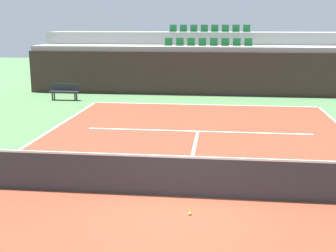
{
  "coord_description": "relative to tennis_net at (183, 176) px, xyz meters",
  "views": [
    {
      "loc": [
        0.79,
        -9.65,
        3.9
      ],
      "look_at": [
        -0.59,
        2.0,
        1.2
      ],
      "focal_mm": 47.89,
      "sensor_mm": 36.0,
      "label": 1
    }
  ],
  "objects": [
    {
      "name": "tennis_net",
      "position": [
        0.0,
        0.0,
        0.0
      ],
      "size": [
        11.08,
        0.08,
        1.07
      ],
      "color": "black",
      "rests_on": "court_surface"
    },
    {
      "name": "baseline_far",
      "position": [
        0.0,
        11.95,
        -0.5
      ],
      "size": [
        11.0,
        0.1,
        0.0
      ],
      "primitive_type": "cube",
      "color": "white",
      "rests_on": "court_surface"
    },
    {
      "name": "player_bench",
      "position": [
        -7.23,
        12.53,
        -0.0
      ],
      "size": [
        1.5,
        0.4,
        0.85
      ],
      "color": "#232328",
      "rests_on": "ground_plane"
    },
    {
      "name": "tennis_ball_0",
      "position": [
        0.22,
        -1.01,
        -0.47
      ],
      "size": [
        0.07,
        0.07,
        0.07
      ],
      "primitive_type": "sphere",
      "color": "#CCE033",
      "rests_on": "court_surface"
    },
    {
      "name": "back_wall",
      "position": [
        0.0,
        14.99,
        0.68
      ],
      "size": [
        20.11,
        0.3,
        2.37
      ],
      "primitive_type": "cube",
      "color": "#33231E",
      "rests_on": "ground_plane"
    },
    {
      "name": "centre_service_line",
      "position": [
        0.0,
        3.2,
        -0.5
      ],
      "size": [
        0.1,
        6.4,
        0.0
      ],
      "primitive_type": "cube",
      "color": "white",
      "rests_on": "court_surface"
    },
    {
      "name": "ground_plane",
      "position": [
        0.0,
        0.0,
        -0.51
      ],
      "size": [
        80.0,
        80.0,
        0.0
      ],
      "primitive_type": "plane",
      "color": "#477042"
    },
    {
      "name": "seating_row_lower",
      "position": [
        0.0,
        16.43,
        2.25
      ],
      "size": [
        5.0,
        0.44,
        0.44
      ],
      "color": "#1E6633",
      "rests_on": "stands_tier_lower"
    },
    {
      "name": "service_line_far",
      "position": [
        0.0,
        6.4,
        -0.5
      ],
      "size": [
        8.26,
        0.1,
        0.0
      ],
      "primitive_type": "cube",
      "color": "white",
      "rests_on": "court_surface"
    },
    {
      "name": "stands_tier_upper",
      "position": [
        0.0,
        18.74,
        1.17
      ],
      "size": [
        20.11,
        2.4,
        3.36
      ],
      "primitive_type": "cube",
      "color": "#9E9E99",
      "rests_on": "ground_plane"
    },
    {
      "name": "court_surface",
      "position": [
        0.0,
        0.0,
        -0.5
      ],
      "size": [
        11.0,
        24.0,
        0.01
      ],
      "primitive_type": "cube",
      "color": "brown",
      "rests_on": "ground_plane"
    },
    {
      "name": "seating_row_upper",
      "position": [
        0.0,
        18.83,
        2.98
      ],
      "size": [
        5.0,
        0.44,
        0.44
      ],
      "color": "#1E6633",
      "rests_on": "stands_tier_upper"
    },
    {
      "name": "stands_tier_lower",
      "position": [
        0.0,
        16.34,
        0.81
      ],
      "size": [
        20.11,
        2.4,
        2.63
      ],
      "primitive_type": "cube",
      "color": "#9E9E99",
      "rests_on": "ground_plane"
    }
  ]
}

